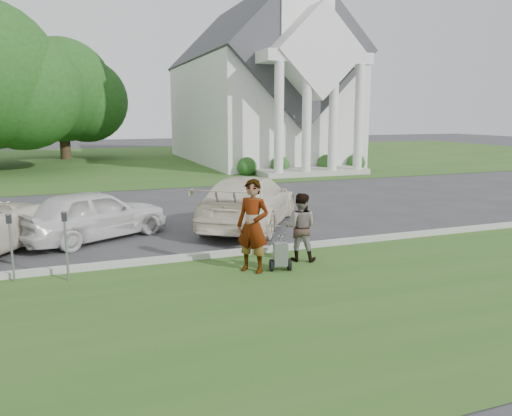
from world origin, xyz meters
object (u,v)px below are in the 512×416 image
car_c (249,201)px  person_right (300,228)px  parking_meter_near (66,237)px  parking_meter_far (11,239)px  car_b (94,214)px  person_left (253,227)px  church (259,76)px  tree_back (61,95)px  striping_cart (280,255)px

car_c → person_right: bearing=122.2°
parking_meter_near → parking_meter_far: bearing=161.3°
car_b → parking_meter_near: bearing=140.0°
person_left → person_right: (1.30, 0.40, -0.21)m
car_c → church: bearing=-77.4°
tree_back → striping_cart: size_ratio=10.08×
church → parking_meter_near: 26.96m
person_right → parking_meter_near: person_right is taller
person_right → parking_meter_near: 5.04m
church → car_c: bearing=-111.5°
tree_back → person_right: 31.04m
striping_cart → car_c: car_c is taller
person_right → car_c: bearing=-62.9°
church → tree_back: size_ratio=2.51×
person_right → tree_back: bearing=-51.3°
church → person_left: size_ratio=12.09×
church → person_left: (-9.18, -23.88, -4.94)m
person_left → car_c: size_ratio=0.38×
church → person_right: size_ratio=15.36×
tree_back → parking_meter_far: size_ratio=6.83×
parking_meter_far → car_c: 6.94m
car_c → striping_cart: bearing=113.2°
tree_back → car_c: tree_back is taller
parking_meter_far → tree_back: bearing=88.2°
person_left → car_c: person_left is taller
parking_meter_near → car_b: (0.68, 3.42, -0.22)m
striping_cart → tree_back: bearing=110.8°
tree_back → car_b: (0.79, -26.59, -4.04)m
person_right → parking_meter_near: bearing=25.2°
person_left → parking_meter_far: person_left is taller
tree_back → parking_meter_near: 30.25m
car_c → parking_meter_near: bearing=68.4°
person_left → car_b: 5.17m
car_b → car_c: size_ratio=0.77×
parking_meter_near → person_left: bearing=-11.3°
striping_cart → parking_meter_far: bearing=179.7°
striping_cart → car_c: bearing=91.8°
parking_meter_far → church: bearing=58.6°
tree_back → car_b: 26.90m
person_left → parking_meter_far: size_ratio=1.42×
parking_meter_near → church: bearing=60.9°
striping_cart → parking_meter_far: size_ratio=0.68×
person_left → car_b: person_left is taller
tree_back → person_left: bearing=-82.9°
car_b → car_c: bearing=-117.6°
parking_meter_far → parking_meter_near: bearing=-18.7°
car_b → person_right: bearing=-159.6°
person_left → tree_back: bearing=143.7°
parking_meter_far → car_b: size_ratio=0.35×
person_left → person_right: size_ratio=1.27×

